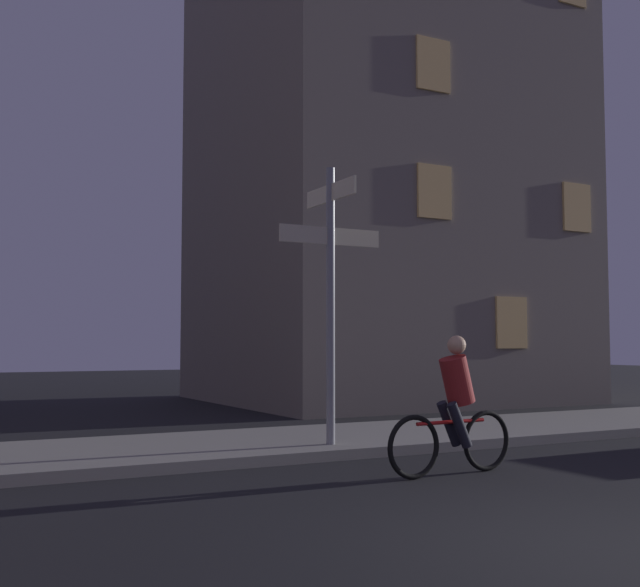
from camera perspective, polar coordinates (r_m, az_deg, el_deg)
The scene contains 5 objects.
ground_plane at distance 6.39m, azimuth 21.34°, elevation -17.14°, with size 80.00×80.00×0.00m, color black.
sidewalk_kerb at distance 11.52m, azimuth -3.96°, elevation -10.84°, with size 40.00×2.98×0.14m, color gray.
signpost at distance 10.90m, azimuth 0.77°, elevation 0.99°, with size 1.57×1.36×3.83m.
cyclist at distance 9.37m, azimuth 9.69°, elevation -8.30°, with size 1.82×0.35×1.61m.
building_right_block at distance 22.01m, azimuth 4.39°, elevation 11.48°, with size 8.68×7.80×14.51m.
Camera 1 is at (-4.69, -4.06, 1.52)m, focal length 44.18 mm.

